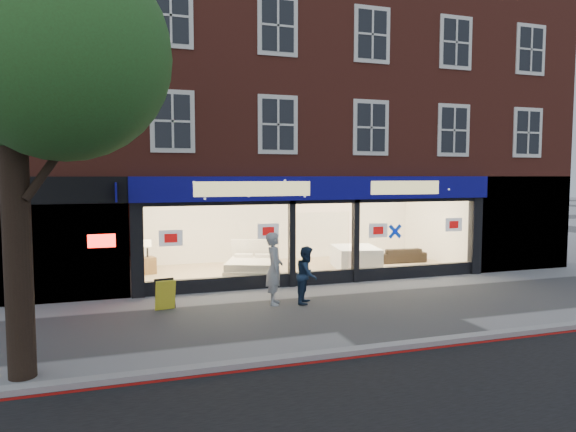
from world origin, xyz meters
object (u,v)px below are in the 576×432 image
mattress_stack (355,257)px  a_board (165,294)px  pedestrian_blue (307,275)px  display_bed (252,267)px  sofa (400,255)px  pedestrian_grey (274,269)px

mattress_stack → a_board: (-6.80, -3.36, -0.08)m
mattress_stack → a_board: size_ratio=2.71×
mattress_stack → pedestrian_blue: bearing=-130.0°
mattress_stack → pedestrian_blue: (-3.22, -3.83, 0.28)m
mattress_stack → pedestrian_blue: 5.02m
display_bed → pedestrian_blue: (0.63, -3.39, 0.34)m
mattress_stack → display_bed: bearing=-173.4°
sofa → a_board: 9.71m
a_board → pedestrian_blue: 3.63m
sofa → a_board: a_board is taller
a_board → pedestrian_grey: size_ratio=0.41×
a_board → pedestrian_grey: 2.81m
mattress_stack → sofa: (2.10, 0.52, -0.10)m
display_bed → mattress_stack: display_bed is taller
sofa → pedestrian_blue: 6.89m
a_board → pedestrian_blue: bearing=-17.4°
sofa → pedestrian_grey: (-6.17, -4.22, 0.57)m
display_bed → sofa: display_bed is taller
mattress_stack → pedestrian_grey: pedestrian_grey is taller
display_bed → a_board: (-2.95, -2.91, -0.02)m
display_bed → sofa: 6.03m
pedestrian_grey → pedestrian_blue: bearing=-82.7°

